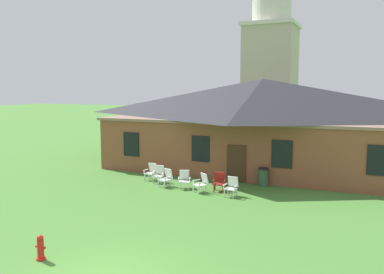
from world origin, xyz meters
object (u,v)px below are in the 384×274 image
lawn_chair_by_porch (151,171)px  fire_hydrant (41,248)px  lawn_chair_far_side (219,181)px  trash_bin (263,177)px  lawn_chair_right_end (202,182)px  lawn_chair_left_end (166,177)px  lawn_chair_under_eave (232,186)px  lawn_chair_middle (184,179)px  lawn_chair_near_door (159,174)px

lawn_chair_by_porch → fire_hydrant: (2.29, -10.87, -0.12)m
lawn_chair_far_side → trash_bin: size_ratio=0.98×
lawn_chair_by_porch → lawn_chair_right_end: bearing=-20.5°
lawn_chair_by_porch → lawn_chair_far_side: size_ratio=1.00×
lawn_chair_left_end → trash_bin: (4.73, 2.24, -0.00)m
lawn_chair_by_porch → lawn_chair_far_side: (4.44, -0.76, 0.00)m
lawn_chair_far_side → lawn_chair_under_eave: bearing=-39.9°
lawn_chair_middle → fire_hydrant: size_ratio=1.21×
lawn_chair_near_door → lawn_chair_left_end: size_ratio=1.00×
lawn_chair_by_porch → lawn_chair_right_end: same height
lawn_chair_right_end → lawn_chair_far_side: same height
lawn_chair_under_eave → lawn_chair_by_porch: bearing=164.1°
lawn_chair_middle → lawn_chair_right_end: (1.13, -0.37, 0.00)m
fire_hydrant → trash_bin: bearing=71.7°
lawn_chair_right_end → lawn_chair_far_side: bearing=40.6°
lawn_chair_under_eave → lawn_chair_far_side: bearing=140.1°
trash_bin → lawn_chair_far_side: bearing=-133.6°
lawn_chair_near_door → lawn_chair_middle: bearing=-18.0°
lawn_chair_left_end → trash_bin: bearing=25.3°
lawn_chair_near_door → lawn_chair_under_eave: size_ratio=1.00×
lawn_chair_under_eave → fire_hydrant: bearing=-108.2°
lawn_chair_left_end → lawn_chair_under_eave: size_ratio=1.00×
lawn_chair_right_end → trash_bin: size_ratio=0.98×
lawn_chair_under_eave → fire_hydrant: 9.83m
lawn_chair_right_end → lawn_chair_under_eave: 1.65m
lawn_chair_near_door → trash_bin: bearing=15.8°
lawn_chair_far_side → lawn_chair_right_end: bearing=-139.4°
lawn_chair_left_end → lawn_chair_middle: bearing=3.6°
lawn_chair_near_door → lawn_chair_under_eave: 4.75m
fire_hydrant → lawn_chair_right_end: bearing=81.5°
lawn_chair_middle → fire_hydrant: lawn_chair_middle is taller
lawn_chair_near_door → fire_hydrant: bearing=-81.5°
lawn_chair_near_door → lawn_chair_left_end: 1.04m
lawn_chair_middle → lawn_chair_under_eave: same height
trash_bin → fire_hydrant: bearing=-108.3°
lawn_chair_near_door → lawn_chair_right_end: bearing=-18.0°
lawn_chair_left_end → lawn_chair_by_porch: bearing=144.5°
lawn_chair_left_end → lawn_chair_right_end: same height
lawn_chair_middle → trash_bin: 4.27m
lawn_chair_near_door → trash_bin: trash_bin is taller
fire_hydrant → lawn_chair_near_door: bearing=98.5°
lawn_chair_far_side → lawn_chair_by_porch: bearing=170.2°
lawn_chair_near_door → lawn_chair_right_end: size_ratio=1.00×
lawn_chair_middle → fire_hydrant: (-0.29, -9.84, -0.12)m
lawn_chair_middle → lawn_chair_under_eave: size_ratio=1.00×
lawn_chair_right_end → fire_hydrant: lawn_chair_right_end is taller
lawn_chair_by_porch → fire_hydrant: size_ratio=1.21×
lawn_chair_near_door → trash_bin: 5.75m
lawn_chair_near_door → lawn_chair_far_side: size_ratio=1.00×
lawn_chair_right_end → lawn_chair_near_door: bearing=162.0°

